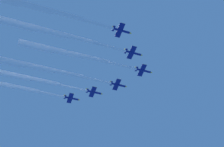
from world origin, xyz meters
TOP-DOWN VIEW (x-y plane):
  - jet_lead at (-28.66, 0.89)m, footprint 72.11×21.99m
  - jet_port_inner at (-38.65, 15.37)m, footprint 75.44×22.85m
  - jet_starboard_inner at (-41.98, -8.92)m, footprint 72.57×21.09m
  - jet_port_mid at (-46.81, 29.17)m, footprint 75.93×22.66m
  - jet_starboard_mid at (-53.97, -18.61)m, footprint 71.00×20.40m

SIDE VIEW (x-z plane):
  - jet_port_inner at x=-38.65m, z-range 192.65..196.55m
  - jet_port_mid at x=-46.81m, z-range 194.15..197.99m
  - jet_starboard_mid at x=-53.97m, z-range 194.43..198.29m
  - jet_starboard_inner at x=-41.98m, z-range 194.46..198.32m
  - jet_lead at x=-28.66m, z-range 196.11..200.03m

